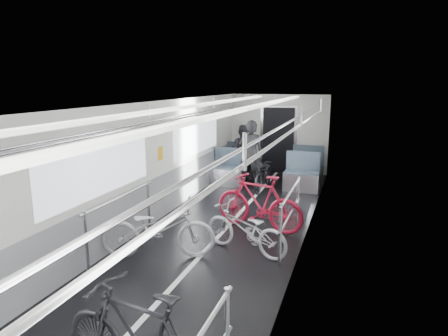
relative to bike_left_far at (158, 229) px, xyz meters
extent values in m
cube|color=black|center=(0.62, -0.22, -0.47)|extent=(3.00, 14.00, 0.01)
cube|color=white|center=(0.62, -0.22, 1.93)|extent=(3.00, 14.00, 0.02)
cube|color=silver|center=(-0.88, -0.22, 0.73)|extent=(0.02, 14.00, 2.40)
cube|color=silver|center=(2.12, -0.22, 0.73)|extent=(0.02, 14.00, 2.40)
cube|color=silver|center=(0.62, 6.78, 0.73)|extent=(3.00, 0.02, 2.40)
cube|color=white|center=(0.62, -0.22, -0.47)|extent=(0.08, 13.80, 0.01)
cube|color=gray|center=(-0.85, -0.22, -0.02)|extent=(0.01, 13.90, 0.90)
cube|color=gray|center=(2.09, -0.22, -0.02)|extent=(0.01, 13.90, 0.90)
cube|color=white|center=(-0.85, -0.22, 0.93)|extent=(0.01, 10.80, 0.75)
cube|color=white|center=(2.09, -0.22, 0.93)|extent=(0.01, 10.80, 0.75)
cube|color=white|center=(0.07, -0.22, 1.87)|extent=(0.14, 13.40, 0.05)
cube|color=white|center=(1.17, -0.22, 1.87)|extent=(0.14, 13.40, 0.05)
cube|color=black|center=(0.62, 6.72, 0.53)|extent=(0.95, 0.10, 2.00)
imported|color=#A8A8AD|center=(0.00, 0.00, 0.00)|extent=(1.91, 1.19, 0.95)
imported|color=silver|center=(1.26, 0.60, -0.07)|extent=(1.64, 0.99, 0.81)
imported|color=red|center=(1.22, 1.72, 0.06)|extent=(1.86, 0.90, 1.08)
imported|color=black|center=(0.67, 4.58, -0.05)|extent=(0.59, 1.63, 0.85)
imported|color=black|center=(0.31, 4.58, 0.43)|extent=(0.67, 0.44, 1.81)
imported|color=#26242B|center=(-0.28, 5.87, 0.30)|extent=(0.85, 0.72, 1.54)
camera|label=1|loc=(2.88, -5.35, 2.29)|focal=32.00mm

